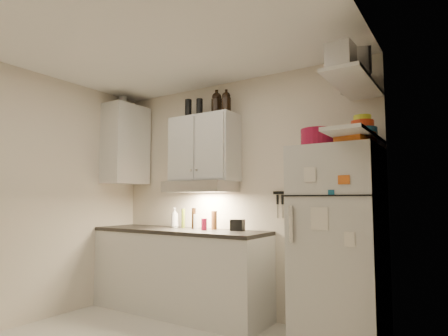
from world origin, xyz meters
The scene contains 35 objects.
ceiling centered at (0.00, 0.00, 2.61)m, with size 3.20×3.00×0.02m, color white.
back_wall centered at (0.00, 1.51, 1.30)m, with size 3.20×0.02×2.60m, color beige.
left_wall centered at (-1.61, 0.00, 1.30)m, with size 0.02×3.00×2.60m, color beige.
right_wall centered at (1.61, 0.00, 1.30)m, with size 0.02×3.00×2.60m, color beige.
base_cabinet centered at (-0.55, 1.20, 0.44)m, with size 2.10×0.60×0.88m, color silver.
countertop centered at (-0.55, 1.20, 0.90)m, with size 2.10×0.62×0.04m, color black.
upper_cabinet centered at (-0.30, 1.33, 1.83)m, with size 0.80×0.33×0.75m, color silver.
side_cabinet centered at (-1.44, 1.20, 1.95)m, with size 0.33×0.55×1.00m, color silver.
range_hood centered at (-0.30, 1.27, 1.39)m, with size 0.76×0.46×0.12m, color silver.
fridge centered at (1.25, 1.16, 0.85)m, with size 0.70×0.68×1.70m, color silver.
shelf_hi centered at (1.45, 1.02, 2.20)m, with size 0.30×0.95×0.03m, color silver.
shelf_lo centered at (1.45, 1.02, 1.76)m, with size 0.30×0.95×0.03m, color silver.
knife_strip centered at (0.70, 1.49, 1.32)m, with size 0.42×0.02×0.03m, color black.
dutch_oven centered at (1.11, 1.07, 1.78)m, with size 0.28×0.28×0.16m, color maroon.
book_stack centered at (1.45, 0.98, 1.75)m, with size 0.23×0.28×0.09m, color orange.
spice_jar centered at (1.33, 1.07, 1.75)m, with size 0.06×0.06×0.10m, color silver.
stock_pot centered at (1.38, 1.34, 2.31)m, with size 0.26×0.26×0.19m, color silver.
tin_a centered at (1.48, 0.92, 2.33)m, with size 0.22×0.20×0.22m, color #AAAAAD.
tin_b centered at (1.45, 0.65, 2.31)m, with size 0.19×0.19×0.19m, color #AAAAAD.
bowl_teal centered at (1.45, 1.27, 1.82)m, with size 0.24×0.24×0.09m, color #155777.
bowl_orange centered at (1.46, 1.23, 1.90)m, with size 0.19×0.19×0.06m, color #EF3D16.
bowl_yellow centered at (1.46, 1.23, 1.95)m, with size 0.15×0.15×0.05m, color #CBD926.
plates centered at (1.47, 1.05, 1.80)m, with size 0.22×0.22×0.06m, color #155777.
growler_a centered at (-0.18, 1.41, 2.34)m, with size 0.12×0.12×0.29m, color black, non-canonical shape.
growler_b centered at (0.00, 1.33, 2.32)m, with size 0.10×0.10×0.25m, color black, non-canonical shape.
thermos_a centered at (-0.36, 1.33, 2.31)m, with size 0.07×0.07×0.21m, color black.
thermos_b centered at (-0.51, 1.31, 2.31)m, with size 0.08×0.08×0.22m, color black.
side_jar centered at (-1.51, 1.20, 2.52)m, with size 0.10×0.10×0.14m, color silver.
soap_bottle centered at (-0.72, 1.33, 1.05)m, with size 0.10×0.10×0.26m, color silver.
pepper_mill centered at (-0.17, 1.34, 1.02)m, with size 0.06×0.06×0.20m, color brown.
oil_bottle centered at (-0.62, 1.36, 1.03)m, with size 0.04×0.04×0.22m, color #536419.
vinegar_bottle centered at (-0.42, 1.31, 1.04)m, with size 0.05×0.05×0.24m, color black.
clear_bottle centered at (-0.37, 1.28, 1.00)m, with size 0.06×0.06×0.17m, color silver.
red_jar centered at (-0.21, 1.22, 0.98)m, with size 0.06×0.06×0.13m, color maroon.
caddy centered at (0.13, 1.34, 0.98)m, with size 0.14×0.10×0.12m, color black.
Camera 1 is at (2.18, -2.09, 1.25)m, focal length 30.00 mm.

